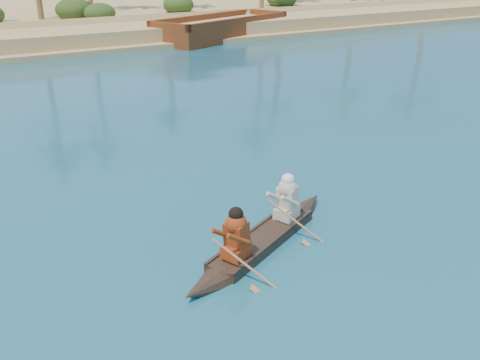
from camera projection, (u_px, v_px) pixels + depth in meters
canoe at (263, 232)px, 11.90m from camera, size 5.35×3.00×1.53m
barge_right at (222, 29)px, 41.77m from camera, size 12.75×8.07×2.02m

